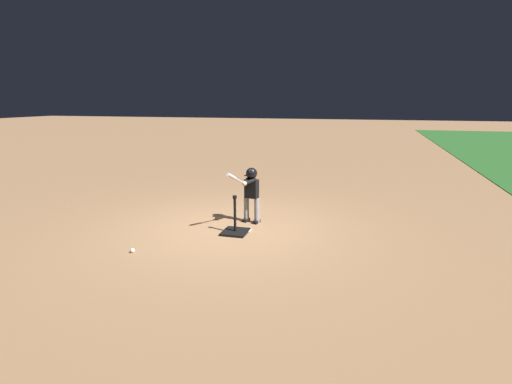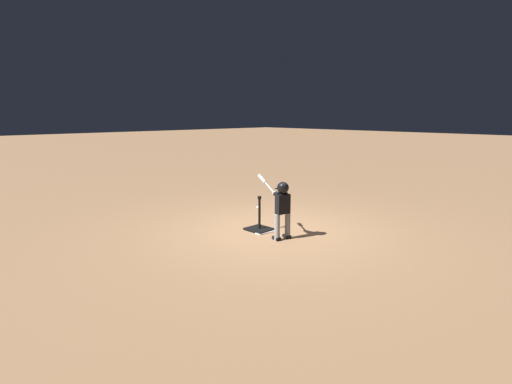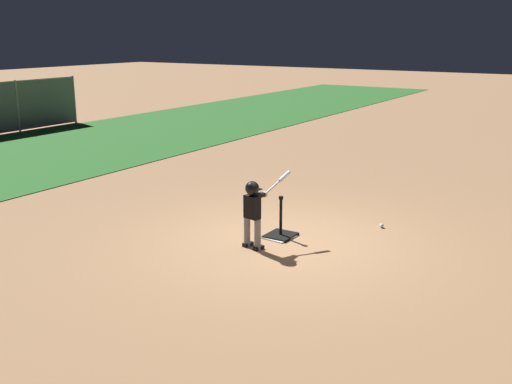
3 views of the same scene
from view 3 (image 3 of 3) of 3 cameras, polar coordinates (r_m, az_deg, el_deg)
name	(u,v)px [view 3 (image 3 of 3)]	position (r m, az deg, el deg)	size (l,w,h in m)	color
ground_plane	(285,242)	(9.81, 2.76, -4.80)	(90.00, 90.00, 0.00)	#99704C
home_plate	(279,237)	(10.03, 2.19, -4.31)	(0.44, 0.44, 0.02)	white
batting_tee	(281,232)	(10.05, 2.36, -3.82)	(0.50, 0.45, 0.70)	black
batter_child	(254,206)	(9.35, -0.20, -1.32)	(0.96, 0.40, 1.13)	gray
baseball	(382,226)	(10.73, 11.87, -3.16)	(0.07, 0.07, 0.07)	white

